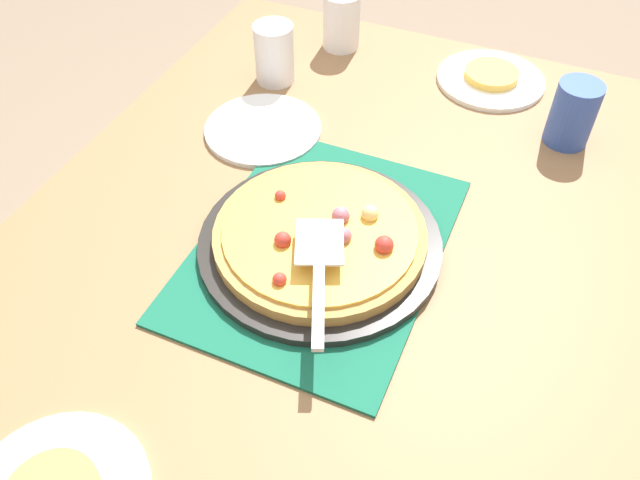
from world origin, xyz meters
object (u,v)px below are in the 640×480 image
(plate_near_left, at_px, (490,80))
(cup_corner, at_px, (274,53))
(pizza, at_px, (321,234))
(pizza_pan, at_px, (320,243))
(cup_far, at_px, (573,114))
(served_slice_left, at_px, (492,74))
(cup_near, at_px, (342,21))
(pizza_server, at_px, (319,267))
(plate_side, at_px, (263,129))

(plate_near_left, height_order, cup_corner, cup_corner)
(plate_near_left, bearing_deg, pizza, -13.45)
(pizza, distance_m, plate_near_left, 0.59)
(pizza_pan, height_order, cup_far, cup_far)
(served_slice_left, xyz_separation_m, cup_near, (-0.01, -0.34, 0.04))
(pizza, distance_m, served_slice_left, 0.59)
(plate_near_left, bearing_deg, pizza_server, -8.60)
(pizza, height_order, cup_near, cup_near)
(pizza_server, bearing_deg, plate_side, -141.65)
(plate_near_left, distance_m, served_slice_left, 0.01)
(cup_near, relative_size, cup_corner, 1.00)
(pizza_pan, xyz_separation_m, cup_far, (-0.43, 0.31, 0.05))
(pizza_server, bearing_deg, pizza_pan, -157.31)
(plate_side, xyz_separation_m, pizza_server, (0.32, 0.26, 0.06))
(cup_near, bearing_deg, pizza_server, 19.56)
(plate_side, distance_m, cup_far, 0.57)
(cup_far, bearing_deg, pizza, -35.43)
(cup_corner, bearing_deg, pizza_server, 32.39)
(pizza_pan, bearing_deg, pizza, 78.27)
(pizza, relative_size, cup_near, 2.75)
(plate_near_left, bearing_deg, cup_corner, -67.81)
(pizza, distance_m, cup_corner, 0.49)
(pizza, bearing_deg, cup_near, -160.84)
(plate_near_left, distance_m, cup_near, 0.34)
(cup_corner, bearing_deg, cup_far, 93.02)
(pizza_pan, xyz_separation_m, cup_near, (-0.58, -0.20, 0.05))
(plate_near_left, bearing_deg, cup_far, 51.35)
(plate_side, xyz_separation_m, cup_far, (-0.20, 0.53, 0.06))
(cup_near, xyz_separation_m, cup_far, (0.15, 0.51, 0.00))
(pizza_pan, height_order, plate_near_left, pizza_pan)
(pizza_pan, height_order, cup_near, cup_near)
(pizza, relative_size, plate_side, 1.50)
(served_slice_left, relative_size, cup_near, 0.92)
(pizza_server, bearing_deg, plate_near_left, 171.40)
(pizza_server, bearing_deg, cup_corner, -147.61)
(cup_near, bearing_deg, pizza_pan, 19.05)
(cup_far, height_order, pizza_server, cup_far)
(plate_near_left, height_order, cup_far, cup_far)
(cup_corner, bearing_deg, pizza, 34.45)
(cup_far, xyz_separation_m, pizza_server, (0.52, -0.27, 0.01))
(plate_side, height_order, pizza_server, pizza_server)
(served_slice_left, bearing_deg, pizza_server, -8.60)
(pizza, bearing_deg, cup_corner, -145.55)
(pizza_pan, relative_size, pizza, 1.15)
(served_slice_left, bearing_deg, pizza, -13.45)
(served_slice_left, bearing_deg, cup_near, -91.42)
(pizza_pan, bearing_deg, cup_near, -160.95)
(pizza_pan, relative_size, served_slice_left, 3.45)
(cup_far, xyz_separation_m, cup_corner, (0.03, -0.58, 0.00))
(plate_side, xyz_separation_m, cup_corner, (-0.17, -0.06, 0.06))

